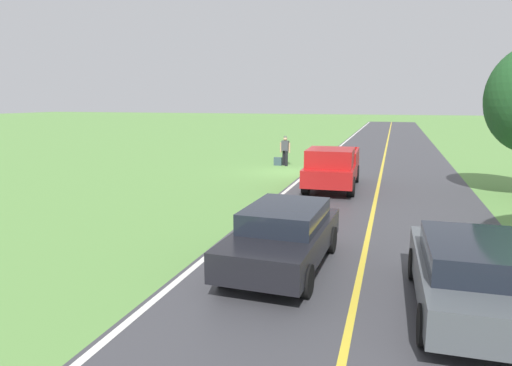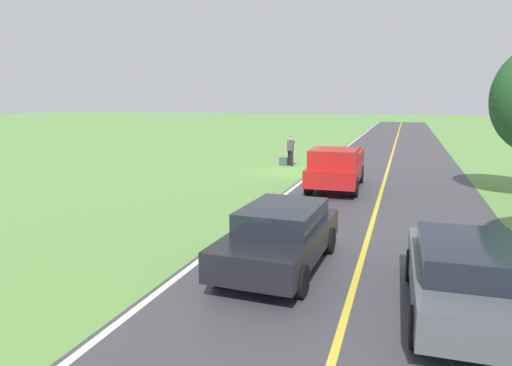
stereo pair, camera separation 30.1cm
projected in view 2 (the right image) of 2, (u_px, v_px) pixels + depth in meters
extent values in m
plane|color=#609347|center=(296.00, 172.00, 24.14)|extent=(200.00, 200.00, 0.00)
cube|color=#3D3D42|center=(386.00, 177.00, 22.73)|extent=(7.72, 120.00, 0.00)
cube|color=silver|center=(313.00, 173.00, 23.86)|extent=(0.16, 117.60, 0.00)
cube|color=gold|center=(386.00, 177.00, 22.73)|extent=(0.14, 117.60, 0.00)
cylinder|color=black|center=(292.00, 159.00, 26.32)|extent=(0.18, 0.18, 0.88)
cylinder|color=black|center=(289.00, 158.00, 26.62)|extent=(0.18, 0.18, 0.88)
cube|color=#3F3F47|center=(291.00, 146.00, 26.34)|extent=(0.41, 0.28, 0.58)
sphere|color=tan|center=(291.00, 139.00, 26.26)|extent=(0.23, 0.23, 0.23)
sphere|color=#4C564C|center=(291.00, 137.00, 26.25)|extent=(0.20, 0.20, 0.20)
cube|color=black|center=(292.00, 145.00, 26.51)|extent=(0.33, 0.22, 0.44)
cylinder|color=tan|center=(295.00, 148.00, 26.24)|extent=(0.10, 0.10, 0.58)
cylinder|color=tan|center=(286.00, 147.00, 26.43)|extent=(0.10, 0.10, 0.58)
cube|color=#384C56|center=(283.00, 161.00, 26.61)|extent=(0.47, 0.23, 0.48)
cube|color=#B21919|center=(337.00, 171.00, 19.77)|extent=(2.16, 5.46, 0.70)
cube|color=#B21919|center=(334.00, 158.00, 18.52)|extent=(1.90, 2.21, 0.72)
cube|color=black|center=(334.00, 156.00, 18.51)|extent=(1.72, 1.35, 0.43)
cube|color=#B21919|center=(361.00, 156.00, 20.42)|extent=(0.19, 3.03, 0.45)
cube|color=#B21919|center=(319.00, 154.00, 20.95)|extent=(0.19, 3.03, 0.45)
cube|color=#B21919|center=(343.00, 151.00, 22.11)|extent=(1.84, 0.15, 0.45)
cylinder|color=black|center=(354.00, 187.00, 17.93)|extent=(0.32, 0.81, 0.80)
cylinder|color=black|center=(309.00, 185.00, 18.44)|extent=(0.32, 0.81, 0.80)
cylinder|color=black|center=(360.00, 174.00, 21.04)|extent=(0.32, 0.81, 0.80)
cylinder|color=black|center=(321.00, 172.00, 21.55)|extent=(0.32, 0.81, 0.80)
cube|color=#4C5156|center=(466.00, 281.00, 8.04)|extent=(1.94, 4.44, 0.62)
cube|color=black|center=(470.00, 255.00, 7.75)|extent=(1.68, 2.41, 0.46)
cylinder|color=black|center=(412.00, 265.00, 9.65)|extent=(0.25, 0.66, 0.66)
cylinder|color=black|center=(501.00, 274.00, 9.17)|extent=(0.25, 0.66, 0.66)
cylinder|color=black|center=(418.00, 327.00, 7.02)|extent=(0.25, 0.66, 0.66)
cube|color=black|center=(280.00, 241.00, 10.33)|extent=(2.01, 4.47, 0.62)
cube|color=black|center=(283.00, 215.00, 10.42)|extent=(1.72, 2.44, 0.46)
cylinder|color=black|center=(300.00, 281.00, 8.81)|extent=(0.26, 0.67, 0.66)
cylinder|color=black|center=(220.00, 270.00, 9.38)|extent=(0.26, 0.67, 0.66)
cylinder|color=black|center=(329.00, 240.00, 11.39)|extent=(0.26, 0.67, 0.66)
cylinder|color=black|center=(265.00, 233.00, 11.97)|extent=(0.26, 0.67, 0.66)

